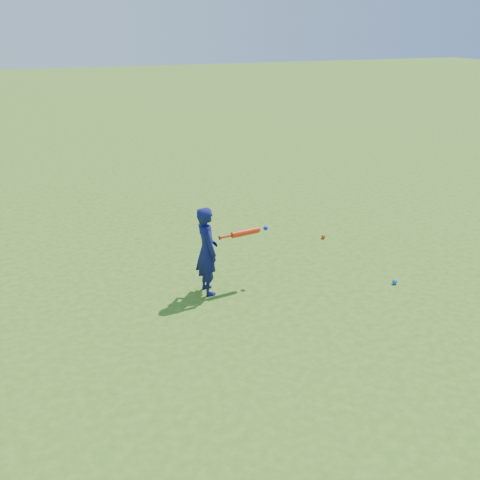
{
  "coord_description": "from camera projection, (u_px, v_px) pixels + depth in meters",
  "views": [
    {
      "loc": [
        -1.44,
        -6.4,
        3.39
      ],
      "look_at": [
        0.96,
        -0.17,
        0.65
      ],
      "focal_mm": 40.0,
      "sensor_mm": 36.0,
      "label": 1
    }
  ],
  "objects": [
    {
      "name": "ground",
      "position": [
        170.0,
        289.0,
        7.29
      ],
      "size": [
        80.0,
        80.0,
        0.0
      ],
      "primitive_type": "plane",
      "color": "#376417",
      "rests_on": "ground"
    },
    {
      "name": "bat_swing",
      "position": [
        247.0,
        232.0,
        7.17
      ],
      "size": [
        0.74,
        0.17,
        0.08
      ],
      "rotation": [
        0.0,
        0.0,
        0.15
      ],
      "color": "red",
      "rests_on": "ground"
    },
    {
      "name": "ground_ball_red",
      "position": [
        323.0,
        237.0,
        8.99
      ],
      "size": [
        0.07,
        0.07,
        0.07
      ],
      "primitive_type": "sphere",
      "color": "red",
      "rests_on": "ground"
    },
    {
      "name": "ground_ball_blue",
      "position": [
        395.0,
        282.0,
        7.43
      ],
      "size": [
        0.07,
        0.07,
        0.07
      ],
      "primitive_type": "sphere",
      "color": "blue",
      "rests_on": "ground"
    },
    {
      "name": "child",
      "position": [
        207.0,
        251.0,
        7.01
      ],
      "size": [
        0.3,
        0.44,
        1.2
      ],
      "primitive_type": "imported",
      "rotation": [
        0.0,
        0.0,
        1.59
      ],
      "color": "#10134D",
      "rests_on": "ground"
    }
  ]
}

